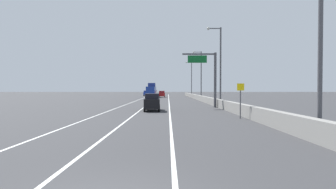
# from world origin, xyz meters

# --- Properties ---
(ground_plane) EXTENTS (320.00, 320.00, 0.00)m
(ground_plane) POSITION_xyz_m (0.00, 64.00, 0.00)
(ground_plane) COLOR #38383A
(lane_stripe_left) EXTENTS (0.16, 130.00, 0.00)m
(lane_stripe_left) POSITION_xyz_m (-5.50, 55.00, 0.00)
(lane_stripe_left) COLOR silver
(lane_stripe_left) RESTS_ON ground_plane
(lane_stripe_center) EXTENTS (0.16, 130.00, 0.00)m
(lane_stripe_center) POSITION_xyz_m (-2.00, 55.00, 0.00)
(lane_stripe_center) COLOR silver
(lane_stripe_center) RESTS_ON ground_plane
(lane_stripe_right) EXTENTS (0.16, 130.00, 0.00)m
(lane_stripe_right) POSITION_xyz_m (1.50, 55.00, 0.00)
(lane_stripe_right) COLOR silver
(lane_stripe_right) RESTS_ON ground_plane
(jersey_barrier_right) EXTENTS (0.60, 120.00, 1.10)m
(jersey_barrier_right) POSITION_xyz_m (8.38, 40.00, 0.55)
(jersey_barrier_right) COLOR gray
(jersey_barrier_right) RESTS_ON ground_plane
(overhead_sign_gantry) EXTENTS (4.68, 0.36, 7.50)m
(overhead_sign_gantry) POSITION_xyz_m (7.04, 30.61, 4.73)
(overhead_sign_gantry) COLOR #47474C
(overhead_sign_gantry) RESTS_ON ground_plane
(speed_advisory_sign) EXTENTS (0.60, 0.11, 3.00)m
(speed_advisory_sign) POSITION_xyz_m (7.48, 16.87, 1.76)
(speed_advisory_sign) COLOR #4C4C51
(speed_advisory_sign) RESTS_ON ground_plane
(lamp_post_right_near) EXTENTS (2.14, 0.44, 11.53)m
(lamp_post_right_near) POSITION_xyz_m (9.08, 8.31, 6.53)
(lamp_post_right_near) COLOR #4C4C51
(lamp_post_right_near) RESTS_ON ground_plane
(lamp_post_right_second) EXTENTS (2.14, 0.44, 11.53)m
(lamp_post_right_second) POSITION_xyz_m (8.73, 32.91, 6.53)
(lamp_post_right_second) COLOR #4C4C51
(lamp_post_right_second) RESTS_ON ground_plane
(lamp_post_right_third) EXTENTS (2.14, 0.44, 11.53)m
(lamp_post_right_third) POSITION_xyz_m (9.00, 57.51, 6.53)
(lamp_post_right_third) COLOR #4C4C51
(lamp_post_right_third) RESTS_ON ground_plane
(lamp_post_right_fourth) EXTENTS (2.14, 0.44, 11.53)m
(lamp_post_right_fourth) POSITION_xyz_m (8.89, 82.12, 6.53)
(lamp_post_right_fourth) COLOR #4C4C51
(lamp_post_right_fourth) RESTS_ON ground_plane
(car_black_0) EXTENTS (1.95, 4.59, 2.01)m
(car_black_0) POSITION_xyz_m (-0.52, 25.13, 1.00)
(car_black_0) COLOR black
(car_black_0) RESTS_ON ground_plane
(car_red_1) EXTENTS (2.00, 4.23, 1.95)m
(car_red_1) POSITION_xyz_m (-0.59, 76.25, 0.97)
(car_red_1) COLOR red
(car_red_1) RESTS_ON ground_plane
(car_white_2) EXTENTS (1.93, 4.12, 2.14)m
(car_white_2) POSITION_xyz_m (-3.55, 91.39, 1.06)
(car_white_2) COLOR white
(car_white_2) RESTS_ON ground_plane
(car_blue_3) EXTENTS (1.88, 4.11, 1.95)m
(car_blue_3) POSITION_xyz_m (-6.80, 92.15, 0.97)
(car_blue_3) COLOR #1E389E
(car_blue_3) RESTS_ON ground_plane
(box_truck) EXTENTS (2.61, 7.73, 4.30)m
(box_truck) POSITION_xyz_m (-3.56, 71.48, 1.97)
(box_truck) COLOR navy
(box_truck) RESTS_ON ground_plane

